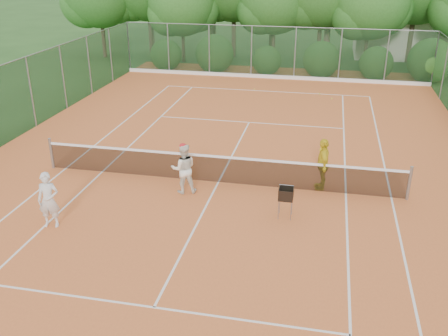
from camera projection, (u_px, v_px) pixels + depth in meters
The scene contains 13 objects.
ground at pixel (218, 183), 16.43m from camera, with size 120.00×120.00×0.00m, color #244B1B.
clay_court at pixel (218, 183), 16.43m from camera, with size 18.00×36.00×0.02m, color orange.
club_building at pixel (413, 35), 35.66m from camera, with size 8.00×5.00×3.00m, color beige.
tennis_net at pixel (218, 168), 16.22m from camera, with size 11.97×0.10×1.10m.
player_white at pixel (49, 200), 13.54m from camera, with size 0.58×0.38×1.60m, color silver.
player_center_grp at pixel (184, 168), 15.47m from camera, with size 0.94×0.83×1.64m.
player_yellow at pixel (323, 164), 15.70m from camera, with size 0.99×0.41×1.69m, color yellow.
ball_hopper at pixel (286, 194), 14.04m from camera, with size 0.40×0.40×0.91m.
stray_ball_a at pixel (254, 89), 27.33m from camera, with size 0.07×0.07×0.07m, color gold.
stray_ball_b at pixel (320, 94), 26.46m from camera, with size 0.07×0.07×0.07m, color #AFD030.
stray_ball_c at pixel (332, 98), 25.61m from camera, with size 0.07×0.07×0.07m, color yellow.
court_markings at pixel (218, 183), 16.42m from camera, with size 11.03×23.83×0.01m.
fence_back at pixel (273, 53), 29.27m from camera, with size 18.07×0.07×3.00m.
Camera 1 is at (3.23, -14.50, 7.05)m, focal length 40.00 mm.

